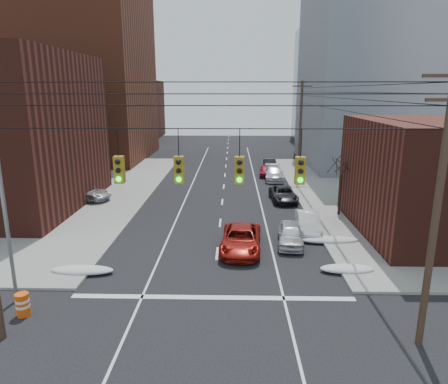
{
  "coord_description": "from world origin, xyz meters",
  "views": [
    {
      "loc": [
        0.97,
        -11.27,
        9.9
      ],
      "look_at": [
        0.35,
        15.88,
        3.0
      ],
      "focal_mm": 32.0,
      "sensor_mm": 36.0,
      "label": 1
    }
  ],
  "objects_px": {
    "parked_car_c": "(283,194)",
    "construction_barrel": "(23,304)",
    "parked_car_a": "(291,234)",
    "parked_car_e": "(266,171)",
    "lot_car_b": "(85,193)",
    "lot_car_d": "(27,192)",
    "red_pickup": "(241,239)",
    "lot_car_c": "(47,193)",
    "parked_car_b": "(308,222)",
    "parked_car_f": "(270,164)",
    "lot_car_a": "(23,209)",
    "parked_car_d": "(274,174)"
  },
  "relations": [
    {
      "from": "parked_car_a",
      "to": "parked_car_e",
      "type": "relative_size",
      "value": 1.12
    },
    {
      "from": "parked_car_e",
      "to": "parked_car_f",
      "type": "height_order",
      "value": "parked_car_e"
    },
    {
      "from": "lot_car_c",
      "to": "lot_car_d",
      "type": "bearing_deg",
      "value": 97.63
    },
    {
      "from": "lot_car_b",
      "to": "construction_barrel",
      "type": "bearing_deg",
      "value": -151.03
    },
    {
      "from": "lot_car_c",
      "to": "lot_car_d",
      "type": "relative_size",
      "value": 0.93
    },
    {
      "from": "parked_car_a",
      "to": "parked_car_c",
      "type": "bearing_deg",
      "value": 92.08
    },
    {
      "from": "parked_car_d",
      "to": "parked_car_e",
      "type": "xyz_separation_m",
      "value": [
        -0.73,
        2.24,
        -0.11
      ]
    },
    {
      "from": "red_pickup",
      "to": "lot_car_c",
      "type": "bearing_deg",
      "value": 151.18
    },
    {
      "from": "parked_car_b",
      "to": "lot_car_d",
      "type": "bearing_deg",
      "value": 165.93
    },
    {
      "from": "parked_car_a",
      "to": "construction_barrel",
      "type": "relative_size",
      "value": 3.88
    },
    {
      "from": "parked_car_c",
      "to": "lot_car_c",
      "type": "height_order",
      "value": "lot_car_c"
    },
    {
      "from": "lot_car_b",
      "to": "construction_barrel",
      "type": "xyz_separation_m",
      "value": [
        4.06,
        -19.12,
        -0.27
      ]
    },
    {
      "from": "parked_car_c",
      "to": "lot_car_b",
      "type": "height_order",
      "value": "lot_car_b"
    },
    {
      "from": "red_pickup",
      "to": "lot_car_b",
      "type": "xyz_separation_m",
      "value": [
        -14.06,
        11.29,
        0.07
      ]
    },
    {
      "from": "parked_car_e",
      "to": "lot_car_b",
      "type": "xyz_separation_m",
      "value": [
        -17.47,
        -11.82,
        0.19
      ]
    },
    {
      "from": "parked_car_b",
      "to": "parked_car_c",
      "type": "height_order",
      "value": "parked_car_b"
    },
    {
      "from": "parked_car_c",
      "to": "lot_car_d",
      "type": "bearing_deg",
      "value": 178.94
    },
    {
      "from": "parked_car_e",
      "to": "lot_car_c",
      "type": "height_order",
      "value": "lot_car_c"
    },
    {
      "from": "lot_car_b",
      "to": "parked_car_a",
      "type": "bearing_deg",
      "value": -103.39
    },
    {
      "from": "red_pickup",
      "to": "parked_car_c",
      "type": "distance_m",
      "value": 12.57
    },
    {
      "from": "parked_car_d",
      "to": "parked_car_a",
      "type": "bearing_deg",
      "value": -91.04
    },
    {
      "from": "lot_car_c",
      "to": "lot_car_d",
      "type": "height_order",
      "value": "lot_car_d"
    },
    {
      "from": "parked_car_c",
      "to": "lot_car_b",
      "type": "xyz_separation_m",
      "value": [
        -18.2,
        -0.59,
        0.16
      ]
    },
    {
      "from": "parked_car_e",
      "to": "parked_car_c",
      "type": "bearing_deg",
      "value": -81.59
    },
    {
      "from": "parked_car_a",
      "to": "parked_car_c",
      "type": "height_order",
      "value": "parked_car_a"
    },
    {
      "from": "lot_car_b",
      "to": "lot_car_c",
      "type": "bearing_deg",
      "value": 107.06
    },
    {
      "from": "parked_car_c",
      "to": "parked_car_f",
      "type": "xyz_separation_m",
      "value": [
        0.21,
        15.94,
        -0.03
      ]
    },
    {
      "from": "parked_car_f",
      "to": "parked_car_b",
      "type": "bearing_deg",
      "value": -93.53
    },
    {
      "from": "parked_car_b",
      "to": "parked_car_c",
      "type": "relative_size",
      "value": 0.91
    },
    {
      "from": "parked_car_d",
      "to": "lot_car_c",
      "type": "distance_m",
      "value": 23.77
    },
    {
      "from": "parked_car_e",
      "to": "construction_barrel",
      "type": "relative_size",
      "value": 3.46
    },
    {
      "from": "parked_car_c",
      "to": "lot_car_d",
      "type": "distance_m",
      "value": 23.48
    },
    {
      "from": "parked_car_d",
      "to": "parked_car_f",
      "type": "relative_size",
      "value": 1.34
    },
    {
      "from": "parked_car_a",
      "to": "construction_barrel",
      "type": "xyz_separation_m",
      "value": [
        -13.3,
        -8.95,
        -0.16
      ]
    },
    {
      "from": "parked_car_d",
      "to": "red_pickup",
      "type": "bearing_deg",
      "value": -99.83
    },
    {
      "from": "lot_car_b",
      "to": "red_pickup",
      "type": "bearing_deg",
      "value": -111.78
    },
    {
      "from": "parked_car_b",
      "to": "lot_car_d",
      "type": "height_order",
      "value": "lot_car_d"
    },
    {
      "from": "parked_car_b",
      "to": "parked_car_e",
      "type": "relative_size",
      "value": 1.16
    },
    {
      "from": "parked_car_c",
      "to": "construction_barrel",
      "type": "height_order",
      "value": "parked_car_c"
    },
    {
      "from": "lot_car_a",
      "to": "parked_car_f",
      "type": "bearing_deg",
      "value": -51.74
    },
    {
      "from": "parked_car_b",
      "to": "lot_car_b",
      "type": "distance_m",
      "value": 20.47
    },
    {
      "from": "parked_car_f",
      "to": "construction_barrel",
      "type": "relative_size",
      "value": 3.57
    },
    {
      "from": "parked_car_c",
      "to": "parked_car_e",
      "type": "height_order",
      "value": "parked_car_c"
    },
    {
      "from": "lot_car_c",
      "to": "parked_car_b",
      "type": "bearing_deg",
      "value": -108.1
    },
    {
      "from": "parked_car_a",
      "to": "red_pickup",
      "type": "bearing_deg",
      "value": -154.81
    },
    {
      "from": "parked_car_a",
      "to": "parked_car_f",
      "type": "distance_m",
      "value": 26.72
    },
    {
      "from": "construction_barrel",
      "to": "lot_car_d",
      "type": "bearing_deg",
      "value": 116.25
    },
    {
      "from": "parked_car_a",
      "to": "parked_car_f",
      "type": "xyz_separation_m",
      "value": [
        1.04,
        26.7,
        -0.08
      ]
    },
    {
      "from": "parked_car_d",
      "to": "parked_car_e",
      "type": "bearing_deg",
      "value": 109.55
    },
    {
      "from": "parked_car_e",
      "to": "construction_barrel",
      "type": "bearing_deg",
      "value": -108.71
    }
  ]
}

